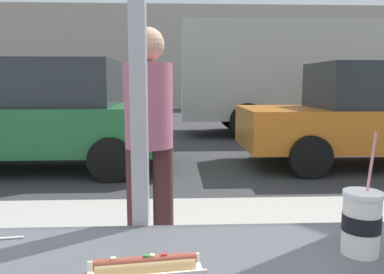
# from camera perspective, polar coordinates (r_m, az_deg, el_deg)

# --- Properties ---
(ground_plane) EXTENTS (60.00, 60.00, 0.00)m
(ground_plane) POSITION_cam_1_polar(r_m,az_deg,el_deg) (9.25, -3.23, -0.67)
(ground_plane) COLOR #38383A
(sidewalk_strip) EXTENTS (16.00, 2.80, 0.14)m
(sidewalk_strip) POSITION_cam_1_polar(r_m,az_deg,el_deg) (3.06, -4.62, -18.06)
(sidewalk_strip) COLOR #B2ADA3
(sidewalk_strip) RESTS_ON ground
(building_facade_far) EXTENTS (28.00, 1.20, 5.33)m
(building_facade_far) POSITION_cam_1_polar(r_m,az_deg,el_deg) (21.07, -2.93, 11.55)
(building_facade_far) COLOR #A89E8E
(building_facade_far) RESTS_ON ground
(soda_cup_left) EXTENTS (0.10, 0.10, 0.33)m
(soda_cup_left) POSITION_cam_1_polar(r_m,az_deg,el_deg) (1.13, 23.63, -11.34)
(soda_cup_left) COLOR white
(soda_cup_left) RESTS_ON window_counter
(hotdog_tray_near) EXTENTS (0.28, 0.13, 0.05)m
(hotdog_tray_near) POSITION_cam_1_polar(r_m,az_deg,el_deg) (0.96, -6.81, -18.50)
(hotdog_tray_near) COLOR silver
(hotdog_tray_near) RESTS_ON window_counter
(parked_car_green) EXTENTS (4.56, 2.06, 1.76)m
(parked_car_green) POSITION_cam_1_polar(r_m,az_deg,el_deg) (6.78, -22.15, 3.07)
(parked_car_green) COLOR #236B38
(parked_car_green) RESTS_ON ground
(parked_car_orange) EXTENTS (4.45, 1.88, 1.73)m
(parked_car_orange) POSITION_cam_1_polar(r_m,az_deg,el_deg) (7.25, 25.61, 3.01)
(parked_car_orange) COLOR orange
(parked_car_orange) RESTS_ON ground
(box_truck) EXTENTS (6.67, 2.44, 2.91)m
(box_truck) POSITION_cam_1_polar(r_m,az_deg,el_deg) (11.00, 15.58, 8.78)
(box_truck) COLOR beige
(box_truck) RESTS_ON ground
(pedestrian) EXTENTS (0.32, 0.32, 1.63)m
(pedestrian) POSITION_cam_1_polar(r_m,az_deg,el_deg) (2.62, -6.33, 0.51)
(pedestrian) COLOR #422226
(pedestrian) RESTS_ON sidewalk_strip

